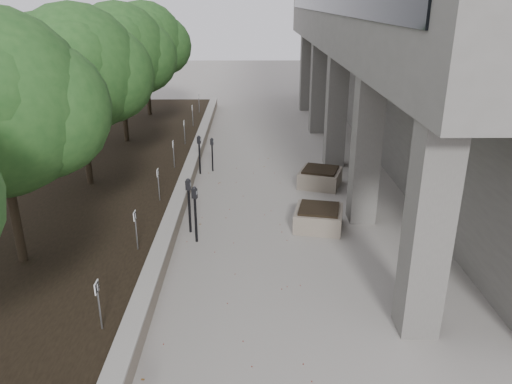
{
  "coord_description": "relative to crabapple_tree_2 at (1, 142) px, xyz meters",
  "views": [
    {
      "loc": [
        0.3,
        -6.83,
        5.85
      ],
      "look_at": [
        0.43,
        5.58,
        1.01
      ],
      "focal_mm": 34.82,
      "sensor_mm": 36.0,
      "label": 1
    }
  ],
  "objects": [
    {
      "name": "crabapple_tree_2",
      "position": [
        0.0,
        0.0,
        0.0
      ],
      "size": [
        4.6,
        4.0,
        5.44
      ],
      "primitive_type": null,
      "color": "#204A1C",
      "rests_on": "planting_bed"
    },
    {
      "name": "berry_scatter",
      "position": [
        4.7,
        2.0,
        -3.11
      ],
      "size": [
        3.3,
        14.1,
        0.02
      ],
      "primitive_type": null,
      "color": "maroon",
      "rests_on": "ground"
    },
    {
      "name": "planter_front",
      "position": [
        6.94,
        2.48,
        -2.83
      ],
      "size": [
        1.49,
        1.49,
        0.59
      ],
      "primitive_type": null,
      "rotation": [
        0.0,
        0.0,
        -0.21
      ],
      "color": "gray",
      "rests_on": "ground"
    },
    {
      "name": "parking_sign_4",
      "position": [
        2.45,
        3.5,
        -2.24
      ],
      "size": [
        0.04,
        0.22,
        0.96
      ],
      "primitive_type": null,
      "color": "black",
      "rests_on": "planting_bed"
    },
    {
      "name": "parking_sign_6",
      "position": [
        2.45,
        9.5,
        -2.24
      ],
      "size": [
        0.04,
        0.22,
        0.96
      ],
      "primitive_type": null,
      "color": "black",
      "rests_on": "planting_bed"
    },
    {
      "name": "parking_sign_7",
      "position": [
        2.45,
        12.5,
        -2.24
      ],
      "size": [
        0.04,
        0.22,
        0.96
      ],
      "primitive_type": null,
      "color": "black",
      "rests_on": "planting_bed"
    },
    {
      "name": "planter_back",
      "position": [
        7.4,
        5.73,
        -2.82
      ],
      "size": [
        1.63,
        1.63,
        0.6
      ],
      "primitive_type": null,
      "rotation": [
        0.0,
        0.0,
        -0.33
      ],
      "color": "gray",
      "rests_on": "ground"
    },
    {
      "name": "parking_sign_5",
      "position": [
        2.45,
        6.5,
        -2.24
      ],
      "size": [
        0.04,
        0.22,
        0.96
      ],
      "primitive_type": null,
      "color": "black",
      "rests_on": "planting_bed"
    },
    {
      "name": "parking_meter_4",
      "position": [
        3.28,
        6.98,
        -2.41
      ],
      "size": [
        0.17,
        0.14,
        1.41
      ],
      "primitive_type": null,
      "rotation": [
        0.0,
        0.0,
        -0.35
      ],
      "color": "black",
      "rests_on": "ground"
    },
    {
      "name": "parking_meter_2",
      "position": [
        3.69,
        1.66,
        -2.36
      ],
      "size": [
        0.18,
        0.15,
        1.52
      ],
      "primitive_type": null,
      "rotation": [
        0.0,
        0.0,
        -0.36
      ],
      "color": "black",
      "rests_on": "ground"
    },
    {
      "name": "crabapple_tree_4",
      "position": [
        0.0,
        10.0,
        0.0
      ],
      "size": [
        4.6,
        4.0,
        5.44
      ],
      "primitive_type": null,
      "color": "#204A1C",
      "rests_on": "planting_bed"
    },
    {
      "name": "parking_meter_3",
      "position": [
        3.47,
        2.22,
        -2.36
      ],
      "size": [
        0.17,
        0.14,
        1.53
      ],
      "primitive_type": null,
      "rotation": [
        0.0,
        0.0,
        -0.19
      ],
      "color": "black",
      "rests_on": "ground"
    },
    {
      "name": "ground",
      "position": [
        4.8,
        -3.0,
        -3.12
      ],
      "size": [
        90.0,
        90.0,
        0.0
      ],
      "primitive_type": "plane",
      "color": "gray",
      "rests_on": "ground"
    },
    {
      "name": "planting_bed",
      "position": [
        -0.7,
        6.0,
        -2.92
      ],
      "size": [
        7.0,
        26.0,
        0.4
      ],
      "primitive_type": "cube",
      "color": "black",
      "rests_on": "ground"
    },
    {
      "name": "parking_sign_3",
      "position": [
        2.45,
        0.5,
        -2.24
      ],
      "size": [
        0.04,
        0.22,
        0.96
      ],
      "primitive_type": null,
      "color": "black",
      "rests_on": "planting_bed"
    },
    {
      "name": "crabapple_tree_5",
      "position": [
        0.0,
        15.0,
        0.0
      ],
      "size": [
        4.6,
        4.0,
        5.44
      ],
      "primitive_type": null,
      "color": "#204A1C",
      "rests_on": "planting_bed"
    },
    {
      "name": "parking_sign_8",
      "position": [
        2.45,
        15.5,
        -2.24
      ],
      "size": [
        0.04,
        0.22,
        0.96
      ],
      "primitive_type": null,
      "color": "black",
      "rests_on": "planting_bed"
    },
    {
      "name": "parking_meter_5",
      "position": [
        3.71,
        7.27,
        -2.5
      ],
      "size": [
        0.14,
        0.12,
        1.25
      ],
      "primitive_type": null,
      "rotation": [
        0.0,
        0.0,
        -0.28
      ],
      "color": "black",
      "rests_on": "ground"
    },
    {
      "name": "crabapple_tree_3",
      "position": [
        0.0,
        5.0,
        0.0
      ],
      "size": [
        4.6,
        4.0,
        5.44
      ],
      "primitive_type": null,
      "color": "#204A1C",
      "rests_on": "planting_bed"
    },
    {
      "name": "retaining_wall",
      "position": [
        2.97,
        6.0,
        -2.87
      ],
      "size": [
        0.39,
        26.0,
        0.5
      ],
      "primitive_type": null,
      "color": "gray",
      "rests_on": "ground"
    },
    {
      "name": "parking_sign_2",
      "position": [
        2.45,
        -2.5,
        -2.24
      ],
      "size": [
        0.04,
        0.22,
        0.96
      ],
      "primitive_type": null,
      "color": "black",
      "rests_on": "planting_bed"
    }
  ]
}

